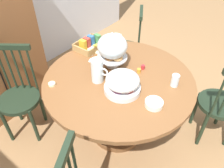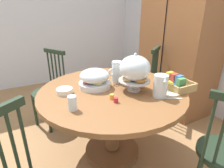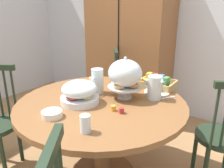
# 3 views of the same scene
# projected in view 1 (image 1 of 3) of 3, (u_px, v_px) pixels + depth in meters

# --- Properties ---
(ground_plane) EXTENTS (10.00, 10.00, 0.00)m
(ground_plane) POSITION_uv_depth(u_px,v_px,m) (124.00, 142.00, 2.31)
(ground_plane) COLOR #997047
(dining_table) EXTENTS (1.34, 1.34, 0.74)m
(dining_table) POSITION_uv_depth(u_px,v_px,m) (118.00, 94.00, 2.07)
(dining_table) COLOR brown
(dining_table) RESTS_ON ground_plane
(windsor_chair_by_cabinet) EXTENTS (0.46, 0.46, 0.97)m
(windsor_chair_by_cabinet) POSITION_uv_depth(u_px,v_px,m) (220.00, 105.00, 2.09)
(windsor_chair_by_cabinet) COLOR #1E2D1E
(windsor_chair_by_cabinet) RESTS_ON ground_plane
(windsor_chair_facing_door) EXTENTS (0.45, 0.45, 0.97)m
(windsor_chair_facing_door) POSITION_uv_depth(u_px,v_px,m) (128.00, 49.00, 2.86)
(windsor_chair_facing_door) COLOR #1E2D1E
(windsor_chair_facing_door) RESTS_ON ground_plane
(windsor_chair_far_side) EXTENTS (0.46, 0.46, 0.97)m
(windsor_chair_far_side) POSITION_uv_depth(u_px,v_px,m) (20.00, 98.00, 2.17)
(windsor_chair_far_side) COLOR #1E2D1E
(windsor_chair_far_side) RESTS_ON ground_plane
(pastry_stand_with_dome) EXTENTS (0.28, 0.28, 0.34)m
(pastry_stand_with_dome) POSITION_uv_depth(u_px,v_px,m) (112.00, 48.00, 1.96)
(pastry_stand_with_dome) COLOR silver
(pastry_stand_with_dome) RESTS_ON dining_table
(fruit_platter_covered) EXTENTS (0.30, 0.30, 0.18)m
(fruit_platter_covered) POSITION_uv_depth(u_px,v_px,m) (122.00, 83.00, 1.76)
(fruit_platter_covered) COLOR silver
(fruit_platter_covered) RESTS_ON dining_table
(orange_juice_pitcher) EXTENTS (0.10, 0.19, 0.21)m
(orange_juice_pitcher) POSITION_uv_depth(u_px,v_px,m) (97.00, 72.00, 1.86)
(orange_juice_pitcher) COLOR silver
(orange_juice_pitcher) RESTS_ON dining_table
(milk_pitcher) EXTENTS (0.20, 0.12, 0.19)m
(milk_pitcher) POSITION_uv_depth(u_px,v_px,m) (115.00, 45.00, 2.22)
(milk_pitcher) COLOR silver
(milk_pitcher) RESTS_ON dining_table
(cereal_basket) EXTENTS (0.32, 0.30, 0.12)m
(cereal_basket) POSITION_uv_depth(u_px,v_px,m) (91.00, 44.00, 2.31)
(cereal_basket) COLOR tan
(cereal_basket) RESTS_ON dining_table
(china_plate_large) EXTENTS (0.22, 0.22, 0.01)m
(china_plate_large) POSITION_uv_depth(u_px,v_px,m) (103.00, 49.00, 2.31)
(china_plate_large) COLOR white
(china_plate_large) RESTS_ON dining_table
(china_plate_small) EXTENTS (0.15, 0.15, 0.01)m
(china_plate_small) POSITION_uv_depth(u_px,v_px,m) (94.00, 48.00, 2.30)
(china_plate_small) COLOR white
(china_plate_small) RESTS_ON china_plate_large
(cereal_bowl) EXTENTS (0.14, 0.14, 0.04)m
(cereal_bowl) POSITION_uv_depth(u_px,v_px,m) (154.00, 104.00, 1.68)
(cereal_bowl) COLOR white
(cereal_bowl) RESTS_ON dining_table
(drinking_glass) EXTENTS (0.06, 0.06, 0.11)m
(drinking_glass) POSITION_uv_depth(u_px,v_px,m) (175.00, 80.00, 1.84)
(drinking_glass) COLOR silver
(drinking_glass) RESTS_ON dining_table
(butter_dish) EXTENTS (0.06, 0.06, 0.02)m
(butter_dish) POSITION_uv_depth(u_px,v_px,m) (52.00, 84.00, 1.87)
(butter_dish) COLOR beige
(butter_dish) RESTS_ON dining_table
(jam_jar_strawberry) EXTENTS (0.04, 0.04, 0.04)m
(jam_jar_strawberry) POSITION_uv_depth(u_px,v_px,m) (143.00, 67.00, 2.04)
(jam_jar_strawberry) COLOR #B7282D
(jam_jar_strawberry) RESTS_ON dining_table
(jam_jar_apricot) EXTENTS (0.04, 0.04, 0.04)m
(jam_jar_apricot) POSITION_uv_depth(u_px,v_px,m) (139.00, 71.00, 2.00)
(jam_jar_apricot) COLOR orange
(jam_jar_apricot) RESTS_ON dining_table
(table_knife) EXTENTS (0.11, 0.15, 0.01)m
(table_knife) POSITION_uv_depth(u_px,v_px,m) (90.00, 51.00, 2.28)
(table_knife) COLOR silver
(table_knife) RESTS_ON dining_table
(dinner_fork) EXTENTS (0.11, 0.15, 0.01)m
(dinner_fork) POSITION_uv_depth(u_px,v_px,m) (87.00, 52.00, 2.27)
(dinner_fork) COLOR silver
(dinner_fork) RESTS_ON dining_table
(soup_spoon) EXTENTS (0.11, 0.15, 0.01)m
(soup_spoon) POSITION_uv_depth(u_px,v_px,m) (116.00, 47.00, 2.35)
(soup_spoon) COLOR silver
(soup_spoon) RESTS_ON dining_table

